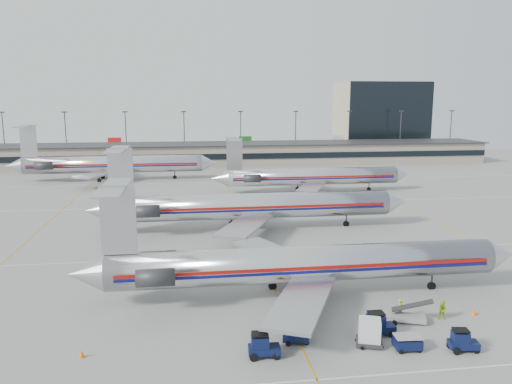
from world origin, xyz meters
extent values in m
plane|color=gray|center=(0.00, 0.00, 0.00)|extent=(260.00, 260.00, 0.00)
cube|color=silver|center=(0.00, 10.00, 0.01)|extent=(160.00, 0.15, 0.02)
cube|color=gray|center=(0.00, 98.00, 3.00)|extent=(160.00, 16.00, 6.00)
cube|color=black|center=(0.00, 89.90, 3.20)|extent=(160.00, 0.20, 1.60)
cube|color=#2D2D30|center=(0.00, 98.00, 6.10)|extent=(162.00, 17.00, 0.30)
cylinder|color=#38383D|center=(-63.00, 112.00, 7.50)|extent=(0.30, 0.30, 15.00)
cube|color=#2D2D30|center=(-63.00, 112.00, 15.10)|extent=(1.60, 0.40, 0.35)
cylinder|color=#38383D|center=(-45.00, 112.00, 7.50)|extent=(0.30, 0.30, 15.00)
cube|color=#2D2D30|center=(-45.00, 112.00, 15.10)|extent=(1.60, 0.40, 0.35)
cylinder|color=#38383D|center=(-27.00, 112.00, 7.50)|extent=(0.30, 0.30, 15.00)
cube|color=#2D2D30|center=(-27.00, 112.00, 15.10)|extent=(1.60, 0.40, 0.35)
cylinder|color=#38383D|center=(-9.00, 112.00, 7.50)|extent=(0.30, 0.30, 15.00)
cube|color=#2D2D30|center=(-9.00, 112.00, 15.10)|extent=(1.60, 0.40, 0.35)
cylinder|color=#38383D|center=(9.00, 112.00, 7.50)|extent=(0.30, 0.30, 15.00)
cube|color=#2D2D30|center=(9.00, 112.00, 15.10)|extent=(1.60, 0.40, 0.35)
cylinder|color=#38383D|center=(27.00, 112.00, 7.50)|extent=(0.30, 0.30, 15.00)
cube|color=#2D2D30|center=(27.00, 112.00, 15.10)|extent=(1.60, 0.40, 0.35)
cylinder|color=#38383D|center=(45.00, 112.00, 7.50)|extent=(0.30, 0.30, 15.00)
cube|color=#2D2D30|center=(45.00, 112.00, 15.10)|extent=(1.60, 0.40, 0.35)
cylinder|color=#38383D|center=(63.00, 112.00, 7.50)|extent=(0.30, 0.30, 15.00)
cube|color=#2D2D30|center=(63.00, 112.00, 15.10)|extent=(1.60, 0.40, 0.35)
cylinder|color=#38383D|center=(81.00, 112.00, 7.50)|extent=(0.30, 0.30, 15.00)
cube|color=#2D2D30|center=(81.00, 112.00, 15.10)|extent=(1.60, 0.40, 0.35)
cube|color=tan|center=(62.00, 128.00, 12.50)|extent=(30.00, 20.00, 25.00)
cylinder|color=silver|center=(2.63, -3.49, 3.26)|extent=(37.22, 3.44, 3.44)
cone|color=silver|center=(22.73, -3.49, 3.26)|extent=(2.98, 3.44, 3.44)
cone|color=#B2B1B6|center=(-17.66, -3.49, 3.26)|extent=(3.35, 3.44, 3.44)
cube|color=#96100A|center=(2.63, -5.22, 3.40)|extent=(35.36, 0.05, 0.33)
cube|color=#0C0D55|center=(2.63, -5.22, 3.02)|extent=(35.36, 0.05, 0.26)
cube|color=#B2B1B6|center=(0.77, 3.03, 2.33)|extent=(8.65, 12.61, 0.30)
cube|color=#B2B1B6|center=(0.77, -10.00, 2.33)|extent=(8.65, 12.61, 0.30)
cube|color=#B2B1B6|center=(-14.58, -3.49, 8.14)|extent=(3.16, 0.23, 6.33)
cube|color=#B2B1B6|center=(-14.86, -3.49, 11.12)|extent=(2.23, 9.77, 0.17)
cylinder|color=#2D2D30|center=(-11.33, -0.84, 3.54)|extent=(3.35, 1.58, 1.58)
cylinder|color=#2D2D30|center=(-11.33, -6.14, 3.54)|extent=(3.35, 1.58, 1.58)
cylinder|color=#2D2D30|center=(15.65, -3.49, 0.77)|extent=(0.19, 0.19, 1.54)
cylinder|color=#2D2D30|center=(-0.16, -5.72, 0.77)|extent=(0.19, 0.19, 1.54)
cylinder|color=#2D2D30|center=(-0.16, -1.25, 0.77)|extent=(0.19, 0.19, 1.54)
cylinder|color=black|center=(15.65, -3.49, 0.33)|extent=(0.84, 0.28, 0.84)
cylinder|color=silver|center=(1.07, 22.25, 3.52)|extent=(40.21, 3.72, 3.72)
cone|color=silver|center=(22.78, 22.25, 3.52)|extent=(3.22, 3.72, 3.72)
cone|color=#B2B1B6|center=(-20.85, 22.25, 3.52)|extent=(3.62, 3.72, 3.72)
cube|color=#96100A|center=(1.07, 20.38, 3.67)|extent=(38.20, 0.05, 0.35)
cube|color=#0C0D55|center=(1.07, 20.38, 3.27)|extent=(38.20, 0.05, 0.28)
cube|color=#B2B1B6|center=(-0.94, 29.29, 2.51)|extent=(9.35, 13.63, 0.32)
cube|color=#B2B1B6|center=(-0.94, 15.21, 2.51)|extent=(9.35, 13.63, 0.32)
cube|color=#B2B1B6|center=(-17.53, 22.25, 8.80)|extent=(3.42, 0.25, 6.84)
cube|color=#B2B1B6|center=(-17.83, 22.25, 12.01)|extent=(2.41, 10.56, 0.18)
cylinder|color=#2D2D30|center=(-14.01, 25.11, 3.82)|extent=(3.62, 1.71, 1.71)
cylinder|color=#2D2D30|center=(-14.01, 19.38, 3.82)|extent=(3.62, 1.71, 1.71)
cylinder|color=#2D2D30|center=(15.14, 22.25, 0.83)|extent=(0.20, 0.20, 1.66)
cylinder|color=#2D2D30|center=(-1.95, 19.84, 0.83)|extent=(0.20, 0.20, 1.66)
cylinder|color=#2D2D30|center=(-1.95, 24.66, 0.83)|extent=(0.20, 0.20, 1.66)
cylinder|color=black|center=(15.14, 22.25, 0.35)|extent=(0.90, 0.30, 0.90)
cylinder|color=silver|center=(17.27, 50.57, 3.24)|extent=(35.20, 3.43, 3.43)
cone|color=silver|center=(36.35, 50.57, 3.24)|extent=(2.96, 3.43, 3.43)
cone|color=#B2B1B6|center=(-2.00, 50.57, 3.24)|extent=(3.33, 3.43, 3.43)
cube|color=#96100A|center=(17.27, 48.85, 3.38)|extent=(33.44, 0.05, 0.32)
cube|color=#0C0D55|center=(17.27, 48.85, 3.01)|extent=(33.44, 0.05, 0.26)
cube|color=#B2B1B6|center=(15.41, 57.06, 2.32)|extent=(8.62, 12.56, 0.30)
cube|color=#B2B1B6|center=(15.41, 44.09, 2.32)|extent=(8.62, 12.56, 0.30)
cube|color=#B2B1B6|center=(1.06, 50.57, 8.11)|extent=(3.15, 0.23, 6.30)
cube|color=#B2B1B6|center=(0.78, 50.57, 11.07)|extent=(2.22, 9.73, 0.17)
cylinder|color=#2D2D30|center=(4.30, 53.21, 3.52)|extent=(3.33, 1.57, 1.57)
cylinder|color=#2D2D30|center=(4.30, 47.93, 3.52)|extent=(3.33, 1.57, 1.57)
cylinder|color=#2D2D30|center=(29.31, 50.57, 0.76)|extent=(0.19, 0.19, 1.53)
cylinder|color=#2D2D30|center=(14.49, 48.35, 0.76)|extent=(0.19, 0.19, 1.53)
cylinder|color=#2D2D30|center=(14.49, 52.79, 0.76)|extent=(0.19, 0.19, 1.53)
cylinder|color=black|center=(29.31, 50.57, 0.32)|extent=(0.83, 0.28, 0.83)
cylinder|color=silver|center=(-25.36, 72.22, 3.77)|extent=(40.90, 3.98, 3.98)
cone|color=silver|center=(-3.19, 72.22, 3.77)|extent=(3.44, 3.98, 3.98)
cone|color=#B2B1B6|center=(-47.75, 72.22, 3.77)|extent=(3.87, 3.98, 3.98)
cube|color=#96100A|center=(-25.36, 70.22, 3.93)|extent=(38.85, 0.05, 0.38)
cube|color=#0C0D55|center=(-25.36, 70.22, 3.50)|extent=(38.85, 0.05, 0.30)
cube|color=#B2B1B6|center=(-27.51, 79.75, 2.69)|extent=(10.01, 14.59, 0.34)
cube|color=#B2B1B6|center=(-27.51, 64.69, 2.69)|extent=(10.01, 14.59, 0.34)
cube|color=#B2B1B6|center=(-44.20, 72.22, 9.42)|extent=(3.66, 0.27, 7.32)
cube|color=#B2B1B6|center=(-44.52, 72.22, 12.86)|extent=(2.58, 11.30, 0.19)
cylinder|color=#2D2D30|center=(-40.43, 75.29, 4.09)|extent=(3.87, 1.83, 1.83)
cylinder|color=#2D2D30|center=(-40.43, 69.15, 4.09)|extent=(3.87, 1.83, 1.83)
cylinder|color=#2D2D30|center=(-11.37, 72.22, 0.89)|extent=(0.22, 0.22, 1.78)
cylinder|color=#2D2D30|center=(-28.59, 69.64, 0.89)|extent=(0.22, 0.22, 1.78)
cylinder|color=#2D2D30|center=(-28.59, 74.80, 0.89)|extent=(0.22, 0.22, 1.78)
cylinder|color=black|center=(-11.37, 72.22, 0.38)|extent=(0.97, 0.32, 0.97)
cube|color=#091135|center=(-3.07, -14.46, 0.59)|extent=(2.40, 1.30, 0.53)
cube|color=#091135|center=(-3.39, -14.46, 1.22)|extent=(1.33, 1.13, 0.96)
cube|color=black|center=(-3.39, -14.46, 1.86)|extent=(1.28, 1.08, 0.09)
cylinder|color=black|center=(-2.22, -13.93, 0.30)|extent=(0.60, 0.19, 0.60)
cylinder|color=black|center=(-2.22, -14.99, 0.30)|extent=(0.60, 0.19, 0.60)
cylinder|color=black|center=(-3.92, -13.93, 0.30)|extent=(0.60, 0.19, 0.60)
cylinder|color=black|center=(-3.92, -14.99, 0.30)|extent=(0.60, 0.19, 0.60)
cube|color=#091135|center=(6.69, -12.28, 0.60)|extent=(2.42, 1.23, 0.55)
cube|color=#091135|center=(6.36, -12.28, 1.26)|extent=(1.32, 1.11, 0.99)
cube|color=black|center=(6.36, -12.28, 1.92)|extent=(1.27, 1.05, 0.09)
cylinder|color=black|center=(7.56, -11.73, 0.31)|extent=(0.61, 0.20, 0.61)
cylinder|color=black|center=(7.56, -12.83, 0.31)|extent=(0.61, 0.20, 0.61)
cylinder|color=black|center=(5.81, -11.73, 0.31)|extent=(0.61, 0.20, 0.61)
cylinder|color=black|center=(5.81, -12.83, 0.31)|extent=(0.61, 0.20, 0.61)
cube|color=#091135|center=(11.98, -15.66, 0.54)|extent=(2.31, 1.41, 0.49)
cube|color=#091135|center=(11.69, -15.66, 1.13)|extent=(1.32, 1.16, 0.89)
cube|color=black|center=(11.69, -15.66, 1.72)|extent=(1.27, 1.10, 0.08)
cylinder|color=black|center=(12.77, -15.17, 0.28)|extent=(0.55, 0.18, 0.55)
cylinder|color=black|center=(12.77, -16.16, 0.28)|extent=(0.55, 0.18, 0.55)
cylinder|color=black|center=(11.20, -15.17, 0.28)|extent=(0.55, 0.18, 0.55)
cylinder|color=black|center=(11.20, -16.16, 0.28)|extent=(0.55, 0.18, 0.55)
cube|color=#091135|center=(-0.25, -12.50, 0.58)|extent=(2.29, 1.84, 0.74)
cube|color=gray|center=(-0.25, -12.50, 1.11)|extent=(2.29, 1.84, 0.06)
cylinder|color=black|center=(0.49, -11.92, 0.19)|extent=(0.38, 0.15, 0.38)
cylinder|color=black|center=(0.49, -13.08, 0.19)|extent=(0.38, 0.15, 0.38)
cylinder|color=black|center=(-0.99, -11.92, 0.19)|extent=(0.38, 0.15, 0.38)
cylinder|color=black|center=(-0.99, -13.08, 0.19)|extent=(0.38, 0.15, 0.38)
cube|color=#091135|center=(7.86, -14.89, 0.57)|extent=(2.08, 1.50, 0.73)
cube|color=gray|center=(7.86, -14.89, 1.10)|extent=(2.08, 1.50, 0.06)
cylinder|color=black|center=(8.59, -14.31, 0.19)|extent=(0.38, 0.15, 0.38)
cylinder|color=black|center=(8.59, -15.46, 0.19)|extent=(0.38, 0.15, 0.38)
cylinder|color=black|center=(7.13, -14.31, 0.19)|extent=(0.38, 0.15, 0.38)
cylinder|color=black|center=(7.13, -15.46, 0.19)|extent=(0.38, 0.15, 0.38)
cube|color=#2D2D30|center=(5.26, -13.78, 0.28)|extent=(2.41, 2.20, 0.33)
cube|color=silver|center=(5.26, -13.78, 1.27)|extent=(2.06, 1.99, 1.65)
cylinder|color=black|center=(6.03, -13.12, 0.13)|extent=(0.26, 0.13, 0.26)
cylinder|color=black|center=(6.03, -14.45, 0.13)|extent=(0.26, 0.13, 0.26)
cylinder|color=black|center=(4.49, -13.12, 0.13)|extent=(0.26, 0.13, 0.26)
cylinder|color=black|center=(4.49, -14.45, 0.13)|extent=(0.26, 0.13, 0.26)
cube|color=gray|center=(9.79, -10.33, 0.42)|extent=(3.54, 2.27, 0.46)
cube|color=#2D2D30|center=(10.35, -10.33, 1.48)|extent=(3.46, 1.94, 1.19)
cylinder|color=black|center=(10.99, -9.82, 0.23)|extent=(0.46, 0.15, 0.46)
cylinder|color=black|center=(10.99, -10.84, 0.23)|extent=(0.46, 0.15, 0.46)
cylinder|color=black|center=(8.59, -9.82, 0.23)|extent=(0.46, 0.15, 0.46)
cylinder|color=black|center=(8.59, -10.84, 0.23)|extent=(0.46, 0.15, 0.46)
imported|color=#8CBF11|center=(9.69, -9.51, 0.88)|extent=(0.70, 0.77, 1.76)
imported|color=#A2D213|center=(13.21, -10.30, 0.87)|extent=(0.98, 0.84, 1.75)
cone|color=orange|center=(16.39, -9.82, 0.32)|extent=(0.59, 0.59, 0.64)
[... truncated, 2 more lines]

